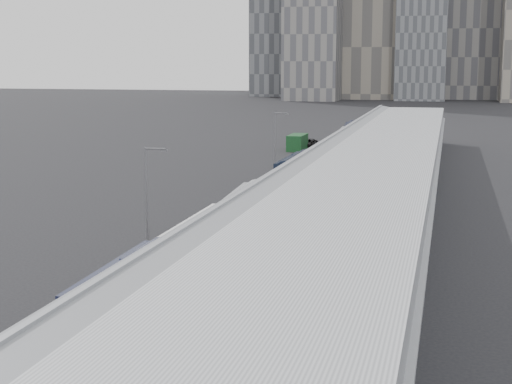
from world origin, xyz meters
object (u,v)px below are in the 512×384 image
(bus_5, at_px, (296,173))
(bus_2, at_px, (204,244))
(bus_4, at_px, (277,193))
(street_lamp_near, at_px, (148,190))
(bus_7, at_px, (335,150))
(shipping_container, at_px, (297,142))
(bus_3, at_px, (245,214))
(bus_8, at_px, (347,140))
(street_lamp_far, at_px, (276,137))
(bus_6, at_px, (320,161))
(bus_1, at_px, (127,297))
(suv, at_px, (309,143))
(bus_9, at_px, (352,134))

(bus_5, bearing_deg, bus_2, -88.43)
(bus_4, height_order, street_lamp_near, street_lamp_near)
(bus_7, relative_size, shipping_container, 1.90)
(bus_3, distance_m, bus_8, 70.70)
(bus_2, relative_size, street_lamp_far, 1.58)
(bus_6, height_order, bus_8, bus_8)
(bus_1, distance_m, bus_3, 26.70)
(bus_8, xyz_separation_m, street_lamp_near, (-6.43, -79.27, 3.30))
(bus_7, bearing_deg, suv, 115.75)
(bus_8, relative_size, shipping_container, 2.06)
(bus_4, distance_m, bus_7, 42.06)
(street_lamp_near, height_order, shipping_container, street_lamp_near)
(bus_7, bearing_deg, street_lamp_far, -108.28)
(bus_5, bearing_deg, street_lamp_far, 114.38)
(bus_2, xyz_separation_m, street_lamp_near, (-6.14, 4.09, 3.32))
(bus_9, distance_m, suv, 12.73)
(bus_1, bearing_deg, bus_7, 88.10)
(street_lamp_far, bearing_deg, bus_3, -81.75)
(street_lamp_near, distance_m, shipping_container, 76.52)
(bus_5, xyz_separation_m, bus_6, (0.81, 13.33, -0.08))
(bus_6, bearing_deg, bus_9, 92.76)
(bus_2, height_order, street_lamp_near, street_lamp_near)
(bus_5, relative_size, shipping_container, 2.06)
(bus_2, bearing_deg, suv, 94.42)
(street_lamp_far, distance_m, shipping_container, 28.54)
(bus_8, bearing_deg, street_lamp_near, -97.79)
(bus_1, bearing_deg, street_lamp_near, 106.21)
(bus_6, xyz_separation_m, street_lamp_far, (-6.11, -1.20, 3.34))
(bus_1, relative_size, bus_7, 1.04)
(bus_4, xyz_separation_m, suv, (-7.10, 59.86, -0.73))
(bus_7, distance_m, bus_9, 28.71)
(bus_2, bearing_deg, bus_7, 89.44)
(bus_1, xyz_separation_m, bus_8, (0.69, 97.39, 0.06))
(bus_7, relative_size, suv, 2.26)
(bus_4, height_order, shipping_container, bus_4)
(bus_4, xyz_separation_m, bus_5, (-0.62, 14.24, 0.17))
(bus_7, bearing_deg, shipping_container, 127.46)
(street_lamp_near, bearing_deg, street_lamp_far, 89.66)
(bus_6, relative_size, suv, 2.33)
(bus_6, distance_m, bus_7, 14.49)
(bus_1, relative_size, bus_2, 0.98)
(bus_3, relative_size, shipping_container, 2.02)
(street_lamp_near, bearing_deg, bus_3, 54.89)
(suv, bearing_deg, bus_3, -83.30)
(bus_1, height_order, bus_4, bus_1)
(bus_1, height_order, bus_7, bus_1)
(shipping_container, bearing_deg, bus_3, -82.49)
(bus_1, relative_size, bus_4, 1.08)
(bus_4, bearing_deg, suv, 96.20)
(bus_8, bearing_deg, street_lamp_far, -104.33)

